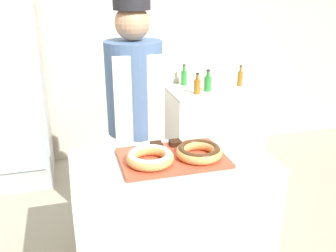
# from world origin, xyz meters

# --- Properties ---
(wall_back) EXTENTS (8.00, 0.06, 2.70)m
(wall_back) POSITION_xyz_m (0.00, 2.13, 1.35)
(wall_back) COLOR beige
(wall_back) RESTS_ON ground_plane
(display_counter) EXTENTS (1.21, 0.62, 0.88)m
(display_counter) POSITION_xyz_m (0.00, 0.00, 0.44)
(display_counter) COLOR beige
(display_counter) RESTS_ON ground_plane
(serving_tray) EXTENTS (0.63, 0.42, 0.02)m
(serving_tray) POSITION_xyz_m (0.00, 0.00, 0.90)
(serving_tray) COLOR #D84C33
(serving_tray) RESTS_ON display_counter
(donut_light_glaze) EXTENTS (0.28, 0.28, 0.07)m
(donut_light_glaze) POSITION_xyz_m (-0.15, -0.05, 0.95)
(donut_light_glaze) COLOR tan
(donut_light_glaze) RESTS_ON serving_tray
(donut_chocolate_glaze) EXTENTS (0.28, 0.28, 0.07)m
(donut_chocolate_glaze) POSITION_xyz_m (0.15, -0.05, 0.95)
(donut_chocolate_glaze) COLOR tan
(donut_chocolate_glaze) RESTS_ON serving_tray
(brownie_back_left) EXTENTS (0.07, 0.07, 0.03)m
(brownie_back_left) POSITION_xyz_m (-0.06, 0.15, 0.92)
(brownie_back_left) COLOR black
(brownie_back_left) RESTS_ON serving_tray
(brownie_back_right) EXTENTS (0.07, 0.07, 0.03)m
(brownie_back_right) POSITION_xyz_m (0.06, 0.15, 0.92)
(brownie_back_right) COLOR black
(brownie_back_right) RESTS_ON serving_tray
(baker_person) EXTENTS (0.40, 0.40, 1.79)m
(baker_person) POSITION_xyz_m (-0.12, 0.56, 0.95)
(baker_person) COLOR #4C4C51
(baker_person) RESTS_ON ground_plane
(beverage_fridge) EXTENTS (0.59, 0.63, 1.92)m
(beverage_fridge) POSITION_xyz_m (-1.07, 1.73, 0.96)
(beverage_fridge) COLOR #ADB2B7
(beverage_fridge) RESTS_ON ground_plane
(chest_freezer) EXTENTS (1.02, 0.66, 0.80)m
(chest_freezer) POSITION_xyz_m (0.99, 1.74, 0.40)
(chest_freezer) COLOR white
(chest_freezer) RESTS_ON ground_plane
(bottle_green) EXTENTS (0.08, 0.08, 0.23)m
(bottle_green) POSITION_xyz_m (0.88, 1.68, 0.89)
(bottle_green) COLOR #2D8C38
(bottle_green) RESTS_ON chest_freezer
(bottle_amber) EXTENTS (0.06, 0.06, 0.23)m
(bottle_amber) POSITION_xyz_m (1.31, 1.78, 0.89)
(bottle_amber) COLOR #99661E
(bottle_amber) RESTS_ON chest_freezer
(bottle_green_b) EXTENTS (0.06, 0.06, 0.24)m
(bottle_green_b) POSITION_xyz_m (0.71, 1.98, 0.89)
(bottle_green_b) COLOR #2D8C38
(bottle_green_b) RESTS_ON chest_freezer
(bottle_amber_b) EXTENTS (0.07, 0.07, 0.22)m
(bottle_amber_b) POSITION_xyz_m (0.73, 1.60, 0.89)
(bottle_amber_b) COLOR #99661E
(bottle_amber_b) RESTS_ON chest_freezer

